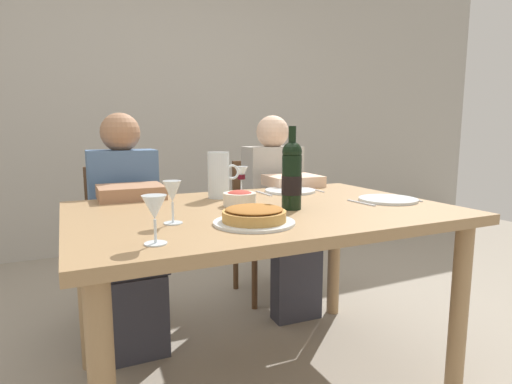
{
  "coord_description": "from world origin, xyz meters",
  "views": [
    {
      "loc": [
        -0.73,
        -1.48,
        1.08
      ],
      "look_at": [
        -0.01,
        0.05,
        0.82
      ],
      "focal_mm": 28.89,
      "sensor_mm": 36.0,
      "label": 1
    }
  ],
  "objects_px": {
    "wine_glass_left_diner": "(154,209)",
    "wine_glass_right_diner": "(241,175)",
    "dining_table": "(263,230)",
    "chair_right": "(264,218)",
    "water_pitcher": "(219,178)",
    "baked_tart": "(254,216)",
    "diner_right": "(280,206)",
    "wine_bottle": "(292,175)",
    "salad_bowl": "(240,198)",
    "chair_left": "(123,234)",
    "wine_glass_centre": "(172,193)",
    "dinner_plate_right_setting": "(388,200)",
    "diner_left": "(127,222)",
    "dinner_plate_left_setting": "(290,191)"
  },
  "relations": [
    {
      "from": "wine_glass_centre",
      "to": "dinner_plate_left_setting",
      "type": "xyz_separation_m",
      "value": [
        0.71,
        0.45,
        -0.1
      ]
    },
    {
      "from": "salad_bowl",
      "to": "water_pitcher",
      "type": "bearing_deg",
      "value": 92.05
    },
    {
      "from": "dining_table",
      "to": "chair_right",
      "type": "relative_size",
      "value": 1.72
    },
    {
      "from": "wine_glass_left_diner",
      "to": "dinner_plate_left_setting",
      "type": "distance_m",
      "value": 1.07
    },
    {
      "from": "dinner_plate_left_setting",
      "to": "chair_right",
      "type": "bearing_deg",
      "value": 76.39
    },
    {
      "from": "baked_tart",
      "to": "chair_left",
      "type": "xyz_separation_m",
      "value": [
        -0.29,
        1.12,
        -0.29
      ]
    },
    {
      "from": "wine_glass_right_diner",
      "to": "dinner_plate_right_setting",
      "type": "relative_size",
      "value": 0.53
    },
    {
      "from": "wine_glass_left_diner",
      "to": "wine_glass_right_diner",
      "type": "xyz_separation_m",
      "value": [
        0.56,
        0.72,
        -0.0
      ]
    },
    {
      "from": "baked_tart",
      "to": "diner_right",
      "type": "height_order",
      "value": "diner_right"
    },
    {
      "from": "wine_bottle",
      "to": "wine_glass_centre",
      "type": "distance_m",
      "value": 0.5
    },
    {
      "from": "wine_glass_left_diner",
      "to": "water_pitcher",
      "type": "bearing_deg",
      "value": 57.11
    },
    {
      "from": "salad_bowl",
      "to": "wine_bottle",
      "type": "bearing_deg",
      "value": -44.05
    },
    {
      "from": "chair_right",
      "to": "diner_right",
      "type": "relative_size",
      "value": 0.75
    },
    {
      "from": "salad_bowl",
      "to": "dinner_plate_left_setting",
      "type": "distance_m",
      "value": 0.45
    },
    {
      "from": "water_pitcher",
      "to": "wine_glass_right_diner",
      "type": "xyz_separation_m",
      "value": [
        0.14,
        0.05,
        0.0
      ]
    },
    {
      "from": "wine_glass_left_diner",
      "to": "wine_glass_centre",
      "type": "height_order",
      "value": "wine_glass_centre"
    },
    {
      "from": "baked_tart",
      "to": "diner_right",
      "type": "bearing_deg",
      "value": 56.94
    },
    {
      "from": "water_pitcher",
      "to": "wine_glass_left_diner",
      "type": "height_order",
      "value": "water_pitcher"
    },
    {
      "from": "wine_glass_centre",
      "to": "chair_right",
      "type": "relative_size",
      "value": 0.17
    },
    {
      "from": "dining_table",
      "to": "water_pitcher",
      "type": "distance_m",
      "value": 0.37
    },
    {
      "from": "dining_table",
      "to": "wine_bottle",
      "type": "distance_m",
      "value": 0.26
    },
    {
      "from": "water_pitcher",
      "to": "baked_tart",
      "type": "bearing_deg",
      "value": -98.01
    },
    {
      "from": "dining_table",
      "to": "wine_glass_centre",
      "type": "distance_m",
      "value": 0.47
    },
    {
      "from": "dining_table",
      "to": "diner_left",
      "type": "xyz_separation_m",
      "value": [
        -0.45,
        0.63,
        -0.05
      ]
    },
    {
      "from": "wine_glass_right_diner",
      "to": "dinner_plate_left_setting",
      "type": "distance_m",
      "value": 0.27
    },
    {
      "from": "wine_glass_left_diner",
      "to": "chair_right",
      "type": "height_order",
      "value": "wine_glass_left_diner"
    },
    {
      "from": "chair_right",
      "to": "salad_bowl",
      "type": "bearing_deg",
      "value": 60.55
    },
    {
      "from": "salad_bowl",
      "to": "chair_left",
      "type": "distance_m",
      "value": 0.92
    },
    {
      "from": "water_pitcher",
      "to": "dining_table",
      "type": "bearing_deg",
      "value": -75.79
    },
    {
      "from": "dining_table",
      "to": "diner_left",
      "type": "height_order",
      "value": "diner_left"
    },
    {
      "from": "wine_glass_left_diner",
      "to": "dinner_plate_right_setting",
      "type": "xyz_separation_m",
      "value": [
        1.08,
        0.26,
        -0.09
      ]
    },
    {
      "from": "wine_bottle",
      "to": "diner_right",
      "type": "xyz_separation_m",
      "value": [
        0.35,
        0.75,
        -0.28
      ]
    },
    {
      "from": "dinner_plate_right_setting",
      "to": "diner_right",
      "type": "xyz_separation_m",
      "value": [
        -0.13,
        0.76,
        -0.15
      ]
    },
    {
      "from": "chair_right",
      "to": "diner_right",
      "type": "height_order",
      "value": "diner_right"
    },
    {
      "from": "wine_bottle",
      "to": "wine_glass_left_diner",
      "type": "height_order",
      "value": "wine_bottle"
    },
    {
      "from": "diner_left",
      "to": "chair_right",
      "type": "distance_m",
      "value": 0.95
    },
    {
      "from": "chair_left",
      "to": "diner_left",
      "type": "bearing_deg",
      "value": 90.06
    },
    {
      "from": "diner_right",
      "to": "water_pitcher",
      "type": "bearing_deg",
      "value": 37.78
    },
    {
      "from": "chair_left",
      "to": "diner_left",
      "type": "distance_m",
      "value": 0.26
    },
    {
      "from": "water_pitcher",
      "to": "wine_bottle",
      "type": "bearing_deg",
      "value": -66.28
    },
    {
      "from": "dining_table",
      "to": "baked_tart",
      "type": "relative_size",
      "value": 5.42
    },
    {
      "from": "wine_glass_left_diner",
      "to": "dinner_plate_right_setting",
      "type": "distance_m",
      "value": 1.12
    },
    {
      "from": "baked_tart",
      "to": "diner_left",
      "type": "relative_size",
      "value": 0.24
    },
    {
      "from": "water_pitcher",
      "to": "baked_tart",
      "type": "xyz_separation_m",
      "value": [
        -0.08,
        -0.56,
        -0.07
      ]
    },
    {
      "from": "chair_right",
      "to": "diner_right",
      "type": "bearing_deg",
      "value": 90.48
    },
    {
      "from": "dining_table",
      "to": "salad_bowl",
      "type": "bearing_deg",
      "value": 131.71
    },
    {
      "from": "dining_table",
      "to": "chair_right",
      "type": "distance_m",
      "value": 1.03
    },
    {
      "from": "wine_bottle",
      "to": "water_pitcher",
      "type": "height_order",
      "value": "wine_bottle"
    },
    {
      "from": "chair_left",
      "to": "baked_tart",
      "type": "bearing_deg",
      "value": 105.1
    },
    {
      "from": "dinner_plate_right_setting",
      "to": "chair_left",
      "type": "xyz_separation_m",
      "value": [
        -1.02,
        0.96,
        -0.27
      ]
    }
  ]
}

